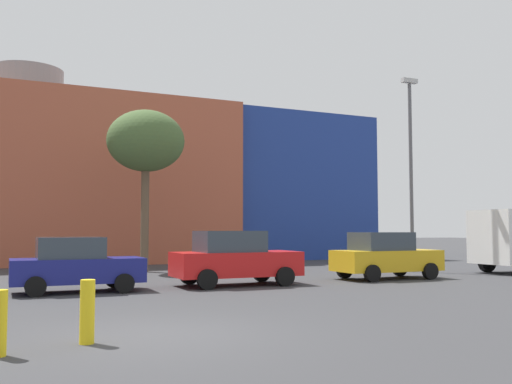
# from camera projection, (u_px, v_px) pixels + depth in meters

# --- Properties ---
(ground_plane) EXTENTS (200.00, 200.00, 0.00)m
(ground_plane) POSITION_uv_depth(u_px,v_px,m) (159.00, 334.00, 10.04)
(ground_plane) COLOR #38383A
(building_backdrop) EXTENTS (43.09, 11.04, 11.41)m
(building_backdrop) POSITION_uv_depth(u_px,v_px,m) (26.00, 181.00, 33.15)
(building_backdrop) COLOR #B2563D
(building_backdrop) RESTS_ON ground_plane
(parked_car_2) EXTENTS (3.80, 1.87, 1.65)m
(parked_car_2) POSITION_uv_depth(u_px,v_px,m) (76.00, 265.00, 16.86)
(parked_car_2) COLOR navy
(parked_car_2) RESTS_ON ground_plane
(parked_car_3) EXTENTS (4.23, 2.08, 1.83)m
(parked_car_3) POSITION_uv_depth(u_px,v_px,m) (235.00, 258.00, 18.96)
(parked_car_3) COLOR red
(parked_car_3) RESTS_ON ground_plane
(parked_car_4) EXTENTS (4.10, 2.01, 1.78)m
(parked_car_4) POSITION_uv_depth(u_px,v_px,m) (385.00, 256.00, 21.48)
(parked_car_4) COLOR gold
(parked_car_4) RESTS_ON ground_plane
(bare_tree_0) EXTENTS (3.49, 3.49, 7.30)m
(bare_tree_0) POSITION_uv_depth(u_px,v_px,m) (146.00, 142.00, 25.51)
(bare_tree_0) COLOR brown
(bare_tree_0) RESTS_ON ground_plane
(bollard_yellow_1) EXTENTS (0.24, 0.24, 1.04)m
(bollard_yellow_1) POSITION_uv_depth(u_px,v_px,m) (87.00, 312.00, 9.23)
(bollard_yellow_1) COLOR yellow
(bollard_yellow_1) RESTS_ON ground_plane
(street_lamp) EXTENTS (0.80, 0.24, 8.77)m
(street_lamp) POSITION_uv_depth(u_px,v_px,m) (411.00, 162.00, 25.44)
(street_lamp) COLOR #59595E
(street_lamp) RESTS_ON ground_plane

